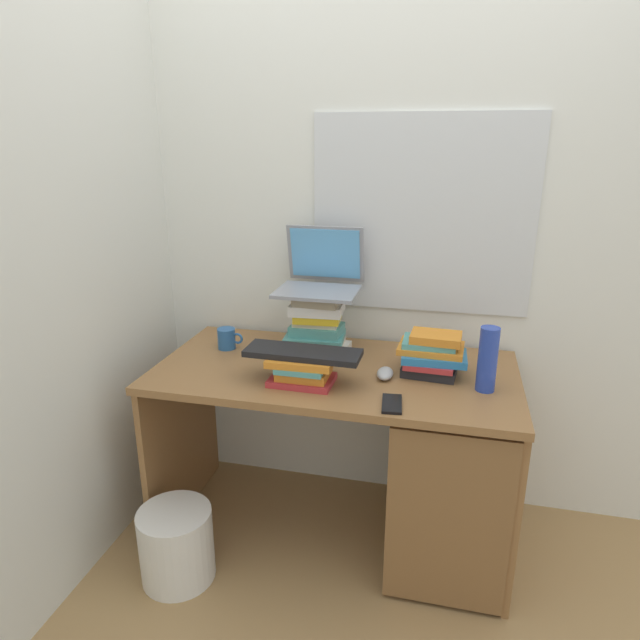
{
  "coord_description": "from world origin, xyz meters",
  "views": [
    {
      "loc": [
        0.41,
        -1.95,
        1.61
      ],
      "look_at": [
        -0.07,
        0.04,
        0.93
      ],
      "focal_mm": 31.25,
      "sensor_mm": 36.0,
      "label": 1
    }
  ],
  "objects_px": {
    "laptop": "(321,275)",
    "computer_mouse": "(385,373)",
    "cell_phone": "(392,404)",
    "book_stack_tall": "(317,326)",
    "wastebasket": "(177,544)",
    "water_bottle": "(488,359)",
    "book_stack_keyboard_riser": "(303,368)",
    "book_stack_side": "(432,354)",
    "keyboard": "(303,353)",
    "desk": "(421,460)",
    "mug": "(227,339)"
  },
  "relations": [
    {
      "from": "book_stack_side",
      "to": "mug",
      "type": "xyz_separation_m",
      "value": [
        -0.85,
        0.06,
        -0.03
      ]
    },
    {
      "from": "book_stack_tall",
      "to": "laptop",
      "type": "relative_size",
      "value": 0.81
    },
    {
      "from": "desk",
      "to": "wastebasket",
      "type": "relative_size",
      "value": 4.85
    },
    {
      "from": "wastebasket",
      "to": "book_stack_tall",
      "type": "bearing_deg",
      "value": 52.45
    },
    {
      "from": "keyboard",
      "to": "computer_mouse",
      "type": "distance_m",
      "value": 0.32
    },
    {
      "from": "book_stack_tall",
      "to": "wastebasket",
      "type": "relative_size",
      "value": 0.92
    },
    {
      "from": "keyboard",
      "to": "cell_phone",
      "type": "height_order",
      "value": "keyboard"
    },
    {
      "from": "laptop",
      "to": "mug",
      "type": "xyz_separation_m",
      "value": [
        -0.38,
        -0.1,
        -0.27
      ]
    },
    {
      "from": "water_bottle",
      "to": "cell_phone",
      "type": "relative_size",
      "value": 1.73
    },
    {
      "from": "book_stack_keyboard_riser",
      "to": "laptop",
      "type": "bearing_deg",
      "value": 92.91
    },
    {
      "from": "book_stack_tall",
      "to": "book_stack_keyboard_riser",
      "type": "distance_m",
      "value": 0.3
    },
    {
      "from": "desk",
      "to": "water_bottle",
      "type": "relative_size",
      "value": 5.92
    },
    {
      "from": "book_stack_keyboard_riser",
      "to": "book_stack_side",
      "type": "bearing_deg",
      "value": 22.78
    },
    {
      "from": "laptop",
      "to": "cell_phone",
      "type": "relative_size",
      "value": 2.39
    },
    {
      "from": "book_stack_tall",
      "to": "laptop",
      "type": "distance_m",
      "value": 0.21
    },
    {
      "from": "computer_mouse",
      "to": "wastebasket",
      "type": "distance_m",
      "value": 1.02
    },
    {
      "from": "desk",
      "to": "laptop",
      "type": "bearing_deg",
      "value": 153.33
    },
    {
      "from": "computer_mouse",
      "to": "water_bottle",
      "type": "bearing_deg",
      "value": -3.39
    },
    {
      "from": "desk",
      "to": "keyboard",
      "type": "relative_size",
      "value": 3.31
    },
    {
      "from": "desk",
      "to": "water_bottle",
      "type": "height_order",
      "value": "water_bottle"
    },
    {
      "from": "book_stack_side",
      "to": "water_bottle",
      "type": "xyz_separation_m",
      "value": [
        0.19,
        -0.1,
        0.04
      ]
    },
    {
      "from": "mug",
      "to": "cell_phone",
      "type": "distance_m",
      "value": 0.83
    },
    {
      "from": "desk",
      "to": "book_stack_tall",
      "type": "xyz_separation_m",
      "value": [
        -0.46,
        0.17,
        0.46
      ]
    },
    {
      "from": "mug",
      "to": "water_bottle",
      "type": "relative_size",
      "value": 0.48
    },
    {
      "from": "keyboard",
      "to": "cell_phone",
      "type": "bearing_deg",
      "value": -17.34
    },
    {
      "from": "book_stack_side",
      "to": "cell_phone",
      "type": "height_order",
      "value": "book_stack_side"
    },
    {
      "from": "desk",
      "to": "computer_mouse",
      "type": "height_order",
      "value": "computer_mouse"
    },
    {
      "from": "keyboard",
      "to": "desk",
      "type": "bearing_deg",
      "value": 16.62
    },
    {
      "from": "computer_mouse",
      "to": "book_stack_tall",
      "type": "bearing_deg",
      "value": 148.96
    },
    {
      "from": "mug",
      "to": "wastebasket",
      "type": "bearing_deg",
      "value": -93.46
    },
    {
      "from": "laptop",
      "to": "computer_mouse",
      "type": "height_order",
      "value": "laptop"
    },
    {
      "from": "book_stack_tall",
      "to": "cell_phone",
      "type": "relative_size",
      "value": 1.94
    },
    {
      "from": "desk",
      "to": "wastebasket",
      "type": "xyz_separation_m",
      "value": [
        -0.87,
        -0.38,
        -0.27
      ]
    },
    {
      "from": "book_stack_keyboard_riser",
      "to": "book_stack_side",
      "type": "relative_size",
      "value": 0.93
    },
    {
      "from": "book_stack_tall",
      "to": "wastebasket",
      "type": "height_order",
      "value": "book_stack_tall"
    },
    {
      "from": "water_bottle",
      "to": "desk",
      "type": "bearing_deg",
      "value": 169.07
    },
    {
      "from": "book_stack_side",
      "to": "cell_phone",
      "type": "xyz_separation_m",
      "value": [
        -0.11,
        -0.3,
        -0.07
      ]
    },
    {
      "from": "book_stack_tall",
      "to": "laptop",
      "type": "bearing_deg",
      "value": 90.81
    },
    {
      "from": "book_stack_side",
      "to": "computer_mouse",
      "type": "bearing_deg",
      "value": -152.93
    },
    {
      "from": "cell_phone",
      "to": "keyboard",
      "type": "bearing_deg",
      "value": 155.81
    },
    {
      "from": "book_stack_tall",
      "to": "wastebasket",
      "type": "bearing_deg",
      "value": -127.55
    },
    {
      "from": "desk",
      "to": "wastebasket",
      "type": "height_order",
      "value": "desk"
    },
    {
      "from": "laptop",
      "to": "keyboard",
      "type": "xyz_separation_m",
      "value": [
        0.02,
        -0.35,
        -0.2
      ]
    },
    {
      "from": "computer_mouse",
      "to": "cell_phone",
      "type": "height_order",
      "value": "computer_mouse"
    },
    {
      "from": "book_stack_keyboard_riser",
      "to": "laptop",
      "type": "relative_size",
      "value": 0.74
    },
    {
      "from": "mug",
      "to": "water_bottle",
      "type": "xyz_separation_m",
      "value": [
        1.05,
        -0.17,
        0.07
      ]
    },
    {
      "from": "book_stack_tall",
      "to": "water_bottle",
      "type": "bearing_deg",
      "value": -17.16
    },
    {
      "from": "book_stack_tall",
      "to": "computer_mouse",
      "type": "bearing_deg",
      "value": -31.04
    },
    {
      "from": "book_stack_keyboard_riser",
      "to": "wastebasket",
      "type": "height_order",
      "value": "book_stack_keyboard_riser"
    },
    {
      "from": "book_stack_keyboard_riser",
      "to": "book_stack_side",
      "type": "height_order",
      "value": "book_stack_side"
    }
  ]
}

